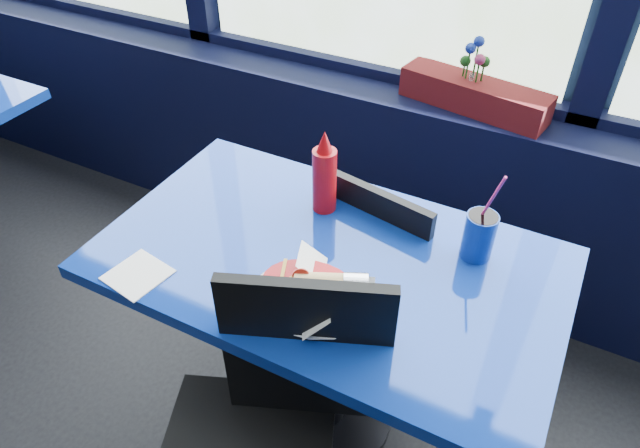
{
  "coord_description": "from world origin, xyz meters",
  "views": [
    {
      "loc": [
        0.78,
        1.03,
        1.77
      ],
      "look_at": [
        0.29,
        1.98,
        0.87
      ],
      "focal_mm": 32.0,
      "sensor_mm": 36.0,
      "label": 1
    }
  ],
  "objects": [
    {
      "name": "window_sill",
      "position": [
        0.0,
        2.87,
        0.4
      ],
      "size": [
        5.0,
        0.26,
        0.8
      ],
      "primitive_type": "cube",
      "color": "black",
      "rests_on": "ground"
    },
    {
      "name": "near_table",
      "position": [
        0.3,
        2.0,
        0.57
      ],
      "size": [
        1.2,
        0.7,
        0.75
      ],
      "color": "black",
      "rests_on": "ground"
    },
    {
      "name": "chair_near_front",
      "position": [
        0.33,
        1.64,
        0.53
      ],
      "size": [
        0.54,
        0.54,
        0.92
      ],
      "rotation": [
        0.0,
        0.0,
        0.38
      ],
      "color": "black",
      "rests_on": "ground"
    },
    {
      "name": "chair_near_back",
      "position": [
        0.32,
        2.33,
        0.48
      ],
      "size": [
        0.44,
        0.44,
        0.83
      ],
      "rotation": [
        0.0,
        0.0,
        2.95
      ],
      "color": "black",
      "rests_on": "ground"
    },
    {
      "name": "planter_box",
      "position": [
        0.42,
        2.86,
        0.85
      ],
      "size": [
        0.53,
        0.22,
        0.1
      ],
      "primitive_type": "cube",
      "rotation": [
        0.0,
        0.0,
        -0.18
      ],
      "color": "maroon",
      "rests_on": "window_sill"
    },
    {
      "name": "flower_vase",
      "position": [
        0.4,
        2.86,
        0.88
      ],
      "size": [
        0.14,
        0.14,
        0.25
      ],
      "rotation": [
        0.0,
        0.0,
        0.18
      ],
      "color": "silver",
      "rests_on": "window_sill"
    },
    {
      "name": "food_basket",
      "position": [
        0.34,
        1.84,
        0.78
      ],
      "size": [
        0.27,
        0.25,
        0.1
      ],
      "rotation": [
        0.0,
        0.0,
        -0.0
      ],
      "color": "#A80B10",
      "rests_on": "near_table"
    },
    {
      "name": "ketchup_bottle",
      "position": [
        0.2,
        2.18,
        0.86
      ],
      "size": [
        0.07,
        0.07,
        0.25
      ],
      "color": "#A80B10",
      "rests_on": "near_table"
    },
    {
      "name": "soda_cup",
      "position": [
        0.63,
        2.19,
        0.82
      ],
      "size": [
        0.08,
        0.08,
        0.27
      ],
      "rotation": [
        0.0,
        0.0,
        0.35
      ],
      "color": "#0E329A",
      "rests_on": "near_table"
    },
    {
      "name": "napkin",
      "position": [
        -0.1,
        1.72,
        0.75
      ],
      "size": [
        0.16,
        0.16,
        0.0
      ],
      "primitive_type": "cube",
      "rotation": [
        0.0,
        0.0,
        -0.16
      ],
      "color": "white",
      "rests_on": "near_table"
    }
  ]
}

